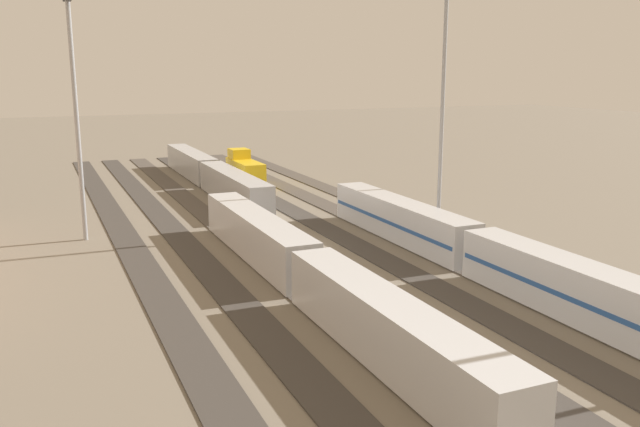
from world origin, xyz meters
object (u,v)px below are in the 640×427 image
light_mast_0 (445,32)px  train_on_track_4 (308,272)px  train_on_track_2 (245,171)px  train_on_track_1 (474,249)px  train_on_track_3 (210,174)px  light_mast_1 (74,80)px

light_mast_0 → train_on_track_4: bearing=128.4°
train_on_track_2 → light_mast_0: size_ratio=0.30×
train_on_track_1 → train_on_track_3: (48.31, 10.00, 0.01)m
train_on_track_2 → train_on_track_3: bearing=84.3°
train_on_track_3 → train_on_track_4: (-48.76, 5.00, 0.00)m
light_mast_1 → train_on_track_3: bearing=-37.9°
train_on_track_2 → train_on_track_4: bearing=168.3°
train_on_track_1 → train_on_track_2: bearing=6.0°
train_on_track_1 → light_mast_1: 39.94m
train_on_track_4 → light_mast_1: light_mast_1 is taller
train_on_track_1 → light_mast_0: size_ratio=1.44×
train_on_track_1 → train_on_track_2: 48.06m
train_on_track_1 → light_mast_1: bearing=49.7°
train_on_track_1 → light_mast_0: light_mast_0 is taller
train_on_track_3 → light_mast_0: light_mast_0 is taller
light_mast_0 → light_mast_1: size_ratio=1.37×
train_on_track_3 → train_on_track_2: train_on_track_2 is taller
train_on_track_4 → light_mast_0: light_mast_0 is taller
train_on_track_3 → light_mast_0: 39.84m
train_on_track_4 → train_on_track_2: 49.28m
train_on_track_1 → train_on_track_3: bearing=11.7°
train_on_track_4 → light_mast_0: size_ratio=1.44×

